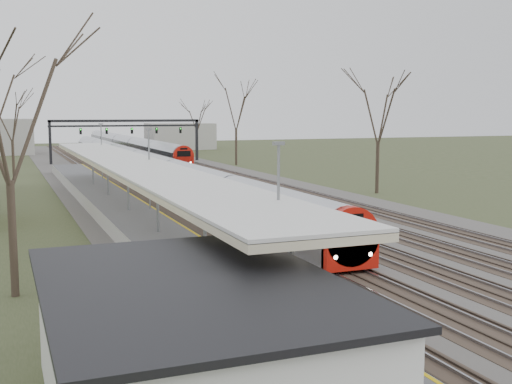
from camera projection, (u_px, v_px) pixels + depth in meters
track_bed at (184, 184)px, 62.68m from camera, size 24.00×160.00×0.22m
platform at (119, 210)px, 43.07m from camera, size 3.50×69.00×1.00m
canopy at (131, 164)px, 38.49m from camera, size 4.10×50.00×3.11m
station_building at (191, 354)px, 14.48m from camera, size 6.00×9.00×3.20m
signal_gantry at (127, 128)px, 89.74m from camera, size 21.00×0.59×6.08m
tree_west_near at (6, 105)px, 23.55m from camera, size 5.00×5.00×10.30m
tree_east_far at (379, 109)px, 54.87m from camera, size 5.00×5.00×10.30m
train_near at (139, 165)px, 68.64m from camera, size 2.62×90.21×3.05m
train_far at (127, 144)px, 112.66m from camera, size 2.62×75.21×3.05m
passenger at (245, 270)px, 20.89m from camera, size 0.51×0.71×1.83m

